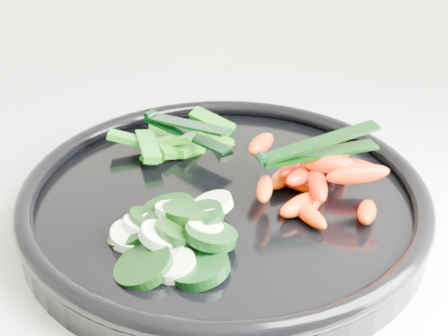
{
  "coord_description": "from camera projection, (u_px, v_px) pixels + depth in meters",
  "views": [
    {
      "loc": [
        -0.1,
        1.14,
        1.27
      ],
      "look_at": [
        -0.13,
        1.62,
        0.99
      ],
      "focal_mm": 50.0,
      "sensor_mm": 36.0,
      "label": 1
    }
  ],
  "objects": [
    {
      "name": "cucumber_pile",
      "position": [
        168.0,
        232.0,
        0.51
      ],
      "size": [
        0.12,
        0.14,
        0.04
      ],
      "color": "black",
      "rests_on": "veggie_tray"
    },
    {
      "name": "carrot_pile",
      "position": [
        313.0,
        179.0,
        0.57
      ],
      "size": [
        0.13,
        0.14,
        0.05
      ],
      "color": "#FD6800",
      "rests_on": "veggie_tray"
    },
    {
      "name": "pepper_pile",
      "position": [
        175.0,
        142.0,
        0.65
      ],
      "size": [
        0.13,
        0.11,
        0.03
      ],
      "color": "#16700A",
      "rests_on": "veggie_tray"
    },
    {
      "name": "veggie_tray",
      "position": [
        224.0,
        200.0,
        0.58
      ],
      "size": [
        0.39,
        0.39,
        0.04
      ],
      "color": "black",
      "rests_on": "counter"
    },
    {
      "name": "tong_pepper",
      "position": [
        184.0,
        128.0,
        0.64
      ],
      "size": [
        0.1,
        0.08,
        0.02
      ],
      "color": "black",
      "rests_on": "pepper_pile"
    },
    {
      "name": "tong_carrot",
      "position": [
        316.0,
        148.0,
        0.55
      ],
      "size": [
        0.11,
        0.06,
        0.02
      ],
      "color": "black",
      "rests_on": "carrot_pile"
    }
  ]
}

